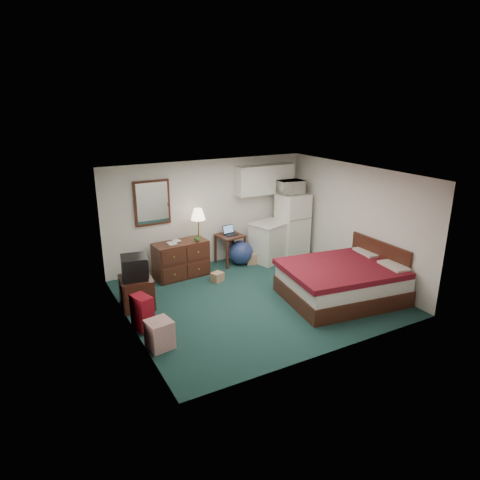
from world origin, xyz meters
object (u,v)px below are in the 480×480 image
desk (230,249)px  bed (342,282)px  floor_lamp (199,240)px  suitcase (142,313)px  tv_stand (137,292)px  kitchen_counter (270,242)px  fridge (292,226)px  dresser (181,259)px

desk → bed: 2.97m
floor_lamp → suitcase: floor_lamp is taller
floor_lamp → desk: size_ratio=2.04×
floor_lamp → suitcase: 2.80m
floor_lamp → tv_stand: size_ratio=2.30×
kitchen_counter → fridge: bearing=-19.2°
kitchen_counter → fridge: (0.65, -0.01, 0.34)m
desk → kitchen_counter: 1.00m
floor_lamp → kitchen_counter: floor_lamp is taller
kitchen_counter → tv_stand: (-3.57, -0.91, -0.17)m
desk → fridge: size_ratio=0.45×
floor_lamp → desk: floor_lamp is taller
bed → dresser: bearing=140.7°
desk → bed: (1.07, -2.77, -0.01)m
desk → tv_stand: 2.87m
dresser → floor_lamp: floor_lamp is taller
tv_stand → suitcase: suitcase is taller
tv_stand → kitchen_counter: bearing=20.8°
tv_stand → desk: bearing=30.7°
floor_lamp → suitcase: (-1.93, -1.99, -0.43)m
tv_stand → suitcase: bearing=-92.9°
floor_lamp → bed: floor_lamp is taller
floor_lamp → fridge: 2.46m
suitcase → desk: bearing=19.6°
bed → suitcase: bearing=177.6°
dresser → bed: dresser is taller
desk → tv_stand: size_ratio=1.13×
dresser → fridge: 2.97m
fridge → bed: (-0.54, -2.50, -0.45)m
suitcase → bed: bearing=-27.6°
kitchen_counter → tv_stand: 3.69m
fridge → bed: bearing=-103.2°
floor_lamp → fridge: bearing=-4.5°
desk → tv_stand: bearing=-162.5°
fridge → suitcase: 4.76m
dresser → fridge: bearing=-6.1°
suitcase → dresser: bearing=35.5°
dresser → fridge: size_ratio=0.74×
dresser → suitcase: bearing=-131.6°
desk → kitchen_counter: kitchen_counter is taller
fridge → bed: size_ratio=0.73×
kitchen_counter → bed: size_ratio=0.43×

